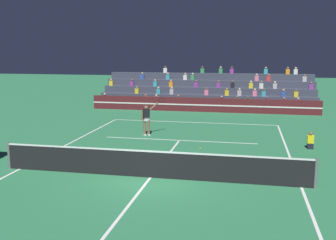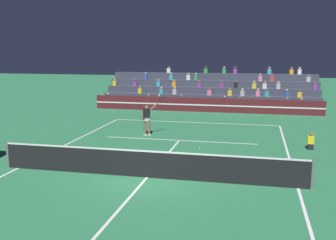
{
  "view_description": "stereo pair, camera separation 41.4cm",
  "coord_description": "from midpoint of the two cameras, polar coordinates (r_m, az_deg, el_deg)",
  "views": [
    {
      "loc": [
        3.52,
        -13.9,
        4.77
      ],
      "look_at": [
        -0.62,
        6.38,
        1.1
      ],
      "focal_mm": 42.0,
      "sensor_mm": 36.0,
      "label": 1
    },
    {
      "loc": [
        3.93,
        -13.82,
        4.77
      ],
      "look_at": [
        -0.62,
        6.38,
        1.1
      ],
      "focal_mm": 42.0,
      "sensor_mm": 36.0,
      "label": 2
    }
  ],
  "objects": [
    {
      "name": "ground_plane",
      "position": [
        15.12,
        -2.26,
        -8.34
      ],
      "size": [
        120.0,
        120.0,
        0.0
      ],
      "primitive_type": "plane",
      "color": "#2D7A4C"
    },
    {
      "name": "tennis_net",
      "position": [
        14.96,
        -2.28,
        -6.36
      ],
      "size": [
        12.0,
        0.1,
        1.1
      ],
      "color": "slate",
      "rests_on": "ground"
    },
    {
      "name": "sponsor_banner_wall",
      "position": [
        31.05,
        5.68,
        2.19
      ],
      "size": [
        18.0,
        0.26,
        1.1
      ],
      "color": "#51191E",
      "rests_on": "ground"
    },
    {
      "name": "bleacher_stand",
      "position": [
        34.74,
        6.49,
        3.78
      ],
      "size": [
        18.16,
        4.75,
        3.38
      ],
      "color": "#383D4C",
      "rests_on": "ground"
    },
    {
      "name": "ball_kid_courtside",
      "position": [
        20.51,
        20.53,
        -3.1
      ],
      "size": [
        0.3,
        0.36,
        0.84
      ],
      "color": "black",
      "rests_on": "ground"
    },
    {
      "name": "tennis_player",
      "position": [
        22.28,
        -2.49,
        0.24
      ],
      "size": [
        1.2,
        0.81,
        2.22
      ],
      "color": "brown",
      "rests_on": "ground"
    },
    {
      "name": "tennis_ball",
      "position": [
        19.37,
        5.2,
        -4.14
      ],
      "size": [
        0.07,
        0.07,
        0.07
      ],
      "primitive_type": "sphere",
      "color": "#C6DB33",
      "rests_on": "ground"
    },
    {
      "name": "court_lines",
      "position": [
        15.12,
        -2.26,
        -8.32
      ],
      "size": [
        11.1,
        23.9,
        0.01
      ],
      "color": "white",
      "rests_on": "ground"
    }
  ]
}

